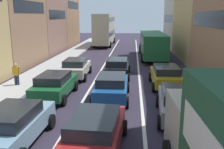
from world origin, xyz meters
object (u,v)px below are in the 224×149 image
object	(u,v)px
wagon_right_lane_far	(166,75)
wagon_left_lane_second	(14,125)
hatchback_centre_lane_third	(112,86)
pedestrian_far_sidewalk	(16,73)
sedan_centre_lane_second	(95,132)
sedan_left_lane_third	(55,85)
coupe_centre_lane_fourth	(117,67)
sedan_right_lane_behind_truck	(179,102)
bus_mid_queue_primary	(153,43)
sedan_left_lane_fourth	(76,67)
bus_far_queue_secondary	(105,28)

from	to	relation	value
wagon_right_lane_far	wagon_left_lane_second	bearing A→B (deg)	141.35
hatchback_centre_lane_third	pedestrian_far_sidewalk	distance (m)	7.15
sedan_centre_lane_second	sedan_left_lane_third	bearing A→B (deg)	31.64
sedan_centre_lane_second	hatchback_centre_lane_third	world-z (taller)	same
coupe_centre_lane_fourth	sedan_right_lane_behind_truck	world-z (taller)	same
wagon_right_lane_far	coupe_centre_lane_fourth	bearing A→B (deg)	52.77
wagon_right_lane_far	bus_mid_queue_primary	xyz separation A→B (m)	(-0.05, 12.28, 0.96)
wagon_left_lane_second	sedan_centre_lane_second	bearing A→B (deg)	-94.80
sedan_left_lane_third	sedan_left_lane_fourth	size ratio (longest dim) A/B	0.99
sedan_right_lane_behind_truck	bus_far_queue_secondary	bearing A→B (deg)	16.64
wagon_left_lane_second	hatchback_centre_lane_third	xyz separation A→B (m)	(3.28, 5.68, 0.00)
coupe_centre_lane_fourth	pedestrian_far_sidewalk	bearing A→B (deg)	117.00
pedestrian_far_sidewalk	coupe_centre_lane_fourth	bearing A→B (deg)	-64.12
sedan_left_lane_third	wagon_right_lane_far	size ratio (longest dim) A/B	1.00
sedan_right_lane_behind_truck	bus_far_queue_secondary	size ratio (longest dim) A/B	0.42
wagon_left_lane_second	hatchback_centre_lane_third	world-z (taller)	same
coupe_centre_lane_fourth	pedestrian_far_sidewalk	size ratio (longest dim) A/B	2.60
sedan_left_lane_third	sedan_right_lane_behind_truck	xyz separation A→B (m)	(6.90, -2.65, 0.00)
sedan_centre_lane_second	sedan_left_lane_fourth	world-z (taller)	same
bus_mid_queue_primary	pedestrian_far_sidewalk	distance (m)	16.71
wagon_right_lane_far	sedan_right_lane_behind_truck	bearing A→B (deg)	178.56
sedan_centre_lane_second	wagon_right_lane_far	distance (m)	9.78
hatchback_centre_lane_third	bus_far_queue_secondary	bearing A→B (deg)	6.85
sedan_left_lane_third	coupe_centre_lane_fourth	size ratio (longest dim) A/B	1.00
sedan_left_lane_third	bus_far_queue_secondary	size ratio (longest dim) A/B	0.41
wagon_left_lane_second	coupe_centre_lane_fourth	size ratio (longest dim) A/B	1.01
bus_far_queue_secondary	pedestrian_far_sidewalk	distance (m)	25.65
sedan_left_lane_third	wagon_right_lane_far	bearing A→B (deg)	-66.38
sedan_right_lane_behind_truck	pedestrian_far_sidewalk	world-z (taller)	pedestrian_far_sidewalk
wagon_left_lane_second	coupe_centre_lane_fourth	xyz separation A→B (m)	(3.25, 11.35, 0.00)
sedan_right_lane_behind_truck	bus_far_queue_secondary	world-z (taller)	bus_far_queue_secondary
bus_mid_queue_primary	sedan_right_lane_behind_truck	bearing A→B (deg)	179.68
sedan_left_lane_third	coupe_centre_lane_fourth	distance (m)	6.55
sedan_left_lane_third	wagon_right_lane_far	xyz separation A→B (m)	(6.95, 2.98, 0.00)
sedan_left_lane_third	bus_mid_queue_primary	xyz separation A→B (m)	(6.90, 15.26, 0.96)
sedan_centre_lane_second	bus_mid_queue_primary	xyz separation A→B (m)	(3.54, 21.38, 0.96)
wagon_left_lane_second	sedan_left_lane_fourth	xyz separation A→B (m)	(-0.03, 10.94, 0.00)
sedan_centre_lane_second	sedan_left_lane_fourth	size ratio (longest dim) A/B	1.01
sedan_centre_lane_second	sedan_right_lane_behind_truck	distance (m)	4.95
coupe_centre_lane_fourth	sedan_left_lane_third	bearing A→B (deg)	148.24
sedan_right_lane_behind_truck	pedestrian_far_sidewalk	xyz separation A→B (m)	(-10.25, 4.74, 0.15)
pedestrian_far_sidewalk	wagon_left_lane_second	bearing A→B (deg)	-157.22
wagon_left_lane_second	sedan_left_lane_fourth	distance (m)	10.94
bus_mid_queue_primary	bus_far_queue_secondary	world-z (taller)	bus_far_queue_secondary
wagon_right_lane_far	pedestrian_far_sidewalk	xyz separation A→B (m)	(-10.31, -0.89, 0.15)
hatchback_centre_lane_third	sedan_left_lane_fourth	bearing A→B (deg)	31.82
hatchback_centre_lane_third	pedestrian_far_sidewalk	size ratio (longest dim) A/B	2.60
bus_mid_queue_primary	pedestrian_far_sidewalk	size ratio (longest dim) A/B	6.33
sedan_left_lane_fourth	bus_mid_queue_primary	distance (m)	12.18
hatchback_centre_lane_third	bus_mid_queue_primary	xyz separation A→B (m)	(3.45, 15.35, 0.96)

